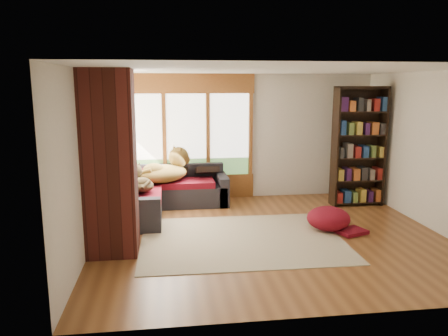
{
  "coord_description": "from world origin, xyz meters",
  "views": [
    {
      "loc": [
        -1.6,
        -6.51,
        2.39
      ],
      "look_at": [
        -0.63,
        0.89,
        0.95
      ],
      "focal_mm": 35.0,
      "sensor_mm": 36.0,
      "label": 1
    }
  ],
  "objects_px": {
    "area_rug": "(242,239)",
    "dog_tan": "(167,166)",
    "dog_brindle": "(139,179)",
    "brick_chimney": "(110,163)",
    "sectional_sofa": "(150,195)",
    "bookshelf": "(359,147)",
    "pouf": "(328,218)"
  },
  "relations": [
    {
      "from": "brick_chimney",
      "to": "bookshelf",
      "type": "relative_size",
      "value": 1.11
    },
    {
      "from": "brick_chimney",
      "to": "sectional_sofa",
      "type": "xyz_separation_m",
      "value": [
        0.45,
        2.05,
        -1.0
      ]
    },
    {
      "from": "area_rug",
      "to": "dog_tan",
      "type": "relative_size",
      "value": 2.64
    },
    {
      "from": "bookshelf",
      "to": "dog_brindle",
      "type": "bearing_deg",
      "value": -174.87
    },
    {
      "from": "sectional_sofa",
      "to": "pouf",
      "type": "distance_m",
      "value": 3.36
    },
    {
      "from": "bookshelf",
      "to": "dog_tan",
      "type": "xyz_separation_m",
      "value": [
        -3.75,
        0.28,
        -0.35
      ]
    },
    {
      "from": "sectional_sofa",
      "to": "area_rug",
      "type": "bearing_deg",
      "value": -49.53
    },
    {
      "from": "brick_chimney",
      "to": "dog_tan",
      "type": "xyz_separation_m",
      "value": [
        0.79,
        2.2,
        -0.47
      ]
    },
    {
      "from": "sectional_sofa",
      "to": "dog_brindle",
      "type": "relative_size",
      "value": 2.7
    },
    {
      "from": "area_rug",
      "to": "dog_brindle",
      "type": "distance_m",
      "value": 2.22
    },
    {
      "from": "brick_chimney",
      "to": "dog_tan",
      "type": "height_order",
      "value": "brick_chimney"
    },
    {
      "from": "sectional_sofa",
      "to": "area_rug",
      "type": "distance_m",
      "value": 2.36
    },
    {
      "from": "sectional_sofa",
      "to": "bookshelf",
      "type": "distance_m",
      "value": 4.19
    },
    {
      "from": "pouf",
      "to": "bookshelf",
      "type": "bearing_deg",
      "value": 51.87
    },
    {
      "from": "area_rug",
      "to": "dog_tan",
      "type": "xyz_separation_m",
      "value": [
        -1.13,
        1.98,
        0.82
      ]
    },
    {
      "from": "bookshelf",
      "to": "dog_brindle",
      "type": "relative_size",
      "value": 2.88
    },
    {
      "from": "sectional_sofa",
      "to": "pouf",
      "type": "height_order",
      "value": "sectional_sofa"
    },
    {
      "from": "area_rug",
      "to": "dog_brindle",
      "type": "relative_size",
      "value": 3.81
    },
    {
      "from": "dog_tan",
      "to": "dog_brindle",
      "type": "distance_m",
      "value": 0.84
    },
    {
      "from": "brick_chimney",
      "to": "dog_brindle",
      "type": "distance_m",
      "value": 1.66
    },
    {
      "from": "dog_tan",
      "to": "bookshelf",
      "type": "bearing_deg",
      "value": -37.14
    },
    {
      "from": "pouf",
      "to": "dog_brindle",
      "type": "relative_size",
      "value": 0.88
    },
    {
      "from": "sectional_sofa",
      "to": "bookshelf",
      "type": "height_order",
      "value": "bookshelf"
    },
    {
      "from": "bookshelf",
      "to": "dog_brindle",
      "type": "distance_m",
      "value": 4.3
    },
    {
      "from": "dog_tan",
      "to": "dog_brindle",
      "type": "height_order",
      "value": "dog_tan"
    },
    {
      "from": "pouf",
      "to": "brick_chimney",
      "type": "bearing_deg",
      "value": -171.58
    },
    {
      "from": "bookshelf",
      "to": "pouf",
      "type": "xyz_separation_m",
      "value": [
        -1.11,
        -1.41,
        -0.97
      ]
    },
    {
      "from": "sectional_sofa",
      "to": "pouf",
      "type": "xyz_separation_m",
      "value": [
        2.99,
        -1.54,
        -0.1
      ]
    },
    {
      "from": "pouf",
      "to": "dog_tan",
      "type": "distance_m",
      "value": 3.2
    },
    {
      "from": "sectional_sofa",
      "to": "bookshelf",
      "type": "bearing_deg",
      "value": -0.3
    },
    {
      "from": "sectional_sofa",
      "to": "pouf",
      "type": "relative_size",
      "value": 3.08
    },
    {
      "from": "pouf",
      "to": "area_rug",
      "type": "bearing_deg",
      "value": -169.38
    }
  ]
}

